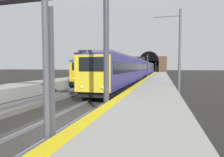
# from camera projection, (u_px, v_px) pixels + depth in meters

# --- Properties ---
(ground_plane) EXTENTS (320.00, 320.00, 0.00)m
(ground_plane) POSITION_uv_depth(u_px,v_px,m) (62.00, 123.00, 9.26)
(ground_plane) COLOR #282623
(platform_right) EXTENTS (112.00, 3.66, 1.03)m
(platform_right) POSITION_uv_depth(u_px,v_px,m) (144.00, 118.00, 8.20)
(platform_right) COLOR #9E9B93
(platform_right) RESTS_ON ground_plane
(platform_right_edge_strip) EXTENTS (112.00, 0.50, 0.01)m
(platform_right_edge_strip) POSITION_uv_depth(u_px,v_px,m) (109.00, 104.00, 8.58)
(platform_right_edge_strip) COLOR yellow
(platform_right_edge_strip) RESTS_ON platform_right
(track_main_line) EXTENTS (160.00, 2.91, 0.21)m
(track_main_line) POSITION_uv_depth(u_px,v_px,m) (62.00, 122.00, 9.26)
(track_main_line) COLOR #383533
(track_main_line) RESTS_ON ground_plane
(train_main_approaching) EXTENTS (58.77, 3.15, 4.88)m
(train_main_approaching) POSITION_uv_depth(u_px,v_px,m) (141.00, 69.00, 41.69)
(train_main_approaching) COLOR navy
(train_main_approaching) RESTS_ON ground_plane
(train_adjacent_platform) EXTENTS (40.03, 3.30, 4.69)m
(train_adjacent_platform) POSITION_uv_depth(u_px,v_px,m) (118.00, 69.00, 42.17)
(train_adjacent_platform) COLOR #264C99
(train_adjacent_platform) RESTS_ON ground_plane
(railway_signal_near) EXTENTS (0.39, 0.38, 5.55)m
(railway_signal_near) POSITION_uv_depth(u_px,v_px,m) (46.00, 43.00, 4.73)
(railway_signal_near) COLOR #4C4C54
(railway_signal_near) RESTS_ON ground_plane
(railway_signal_mid) EXTENTS (0.39, 0.38, 5.18)m
(railway_signal_mid) POSITION_uv_depth(u_px,v_px,m) (147.00, 65.00, 36.62)
(railway_signal_mid) COLOR #38383D
(railway_signal_mid) RESTS_ON ground_plane
(railway_signal_far) EXTENTS (0.39, 0.38, 4.82)m
(railway_signal_far) POSITION_uv_depth(u_px,v_px,m) (156.00, 66.00, 81.47)
(railway_signal_far) COLOR #38383D
(railway_signal_far) RESTS_ON ground_plane
(overhead_signal_gantry) EXTENTS (0.70, 8.95, 7.31)m
(overhead_signal_gantry) POSITION_uv_depth(u_px,v_px,m) (32.00, 17.00, 10.57)
(overhead_signal_gantry) COLOR #3F3F47
(overhead_signal_gantry) RESTS_ON ground_plane
(tunnel_portal) EXTENTS (2.39, 18.39, 10.98)m
(tunnel_portal) POSITION_uv_depth(u_px,v_px,m) (149.00, 64.00, 101.59)
(tunnel_portal) COLOR brown
(tunnel_portal) RESTS_ON ground_plane
(catenary_mast_near) EXTENTS (0.22, 2.48, 7.95)m
(catenary_mast_near) POSITION_uv_depth(u_px,v_px,m) (179.00, 52.00, 17.24)
(catenary_mast_near) COLOR #595B60
(catenary_mast_near) RESTS_ON ground_plane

